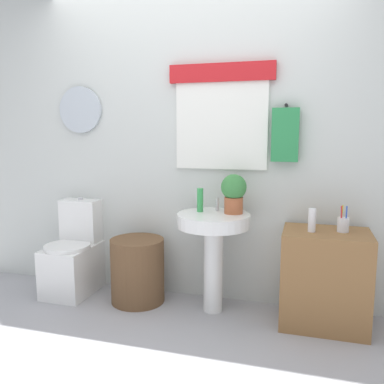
# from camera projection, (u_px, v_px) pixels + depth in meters

# --- Properties ---
(ground_plane) EXTENTS (8.00, 8.00, 0.00)m
(ground_plane) POSITION_uv_depth(u_px,v_px,m) (142.00, 365.00, 2.39)
(ground_plane) COLOR #A3A3A8
(back_wall) EXTENTS (4.40, 0.18, 2.60)m
(back_wall) POSITION_uv_depth(u_px,v_px,m) (195.00, 142.00, 3.29)
(back_wall) COLOR silver
(back_wall) RESTS_ON ground_plane
(toilet) EXTENTS (0.38, 0.51, 0.81)m
(toilet) POSITION_uv_depth(u_px,v_px,m) (74.00, 257.00, 3.47)
(toilet) COLOR white
(toilet) RESTS_ON ground_plane
(laundry_hamper) EXTENTS (0.44, 0.44, 0.52)m
(laundry_hamper) POSITION_uv_depth(u_px,v_px,m) (138.00, 270.00, 3.27)
(laundry_hamper) COLOR brown
(laundry_hamper) RESTS_ON ground_plane
(pedestal_sink) EXTENTS (0.56, 0.56, 0.77)m
(pedestal_sink) POSITION_uv_depth(u_px,v_px,m) (213.00, 236.00, 3.05)
(pedestal_sink) COLOR white
(pedestal_sink) RESTS_ON ground_plane
(faucet) EXTENTS (0.03, 0.03, 0.10)m
(faucet) POSITION_uv_depth(u_px,v_px,m) (217.00, 205.00, 3.13)
(faucet) COLOR silver
(faucet) RESTS_ON pedestal_sink
(wooden_cabinet) EXTENTS (0.60, 0.44, 0.69)m
(wooden_cabinet) POSITION_uv_depth(u_px,v_px,m) (325.00, 279.00, 2.86)
(wooden_cabinet) COLOR olive
(wooden_cabinet) RESTS_ON ground_plane
(soap_bottle) EXTENTS (0.05, 0.05, 0.18)m
(soap_bottle) POSITION_uv_depth(u_px,v_px,m) (200.00, 200.00, 3.09)
(soap_bottle) COLOR green
(soap_bottle) RESTS_ON pedestal_sink
(potted_plant) EXTENTS (0.19, 0.19, 0.30)m
(potted_plant) POSITION_uv_depth(u_px,v_px,m) (234.00, 192.00, 3.01)
(potted_plant) COLOR #AD5B38
(potted_plant) RESTS_ON pedestal_sink
(lotion_bottle) EXTENTS (0.05, 0.05, 0.16)m
(lotion_bottle) POSITION_uv_depth(u_px,v_px,m) (312.00, 220.00, 2.78)
(lotion_bottle) COLOR white
(lotion_bottle) RESTS_ON wooden_cabinet
(toothbrush_cup) EXTENTS (0.08, 0.08, 0.19)m
(toothbrush_cup) POSITION_uv_depth(u_px,v_px,m) (343.00, 224.00, 2.79)
(toothbrush_cup) COLOR silver
(toothbrush_cup) RESTS_ON wooden_cabinet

